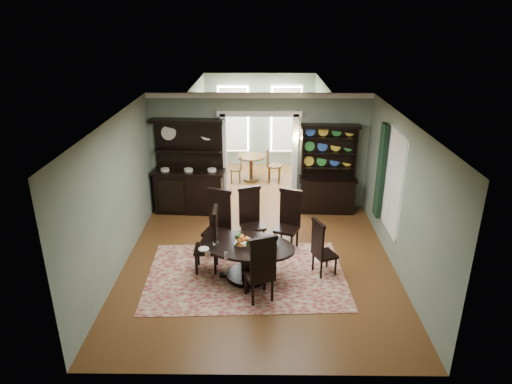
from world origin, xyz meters
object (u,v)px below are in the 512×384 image
(sideboard, at_px, (190,180))
(parlor_table, at_px, (251,164))
(welsh_dresser, at_px, (328,181))
(dining_table, at_px, (247,255))

(sideboard, distance_m, parlor_table, 2.72)
(welsh_dresser, xyz_separation_m, parlor_table, (-1.99, 2.21, -0.31))
(dining_table, bearing_deg, parlor_table, 104.27)
(sideboard, bearing_deg, parlor_table, 59.82)
(dining_table, height_order, parlor_table, parlor_table)
(sideboard, relative_size, parlor_table, 2.84)
(dining_table, height_order, welsh_dresser, welsh_dresser)
(welsh_dresser, bearing_deg, sideboard, -177.23)
(dining_table, height_order, sideboard, sideboard)
(sideboard, height_order, parlor_table, sideboard)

